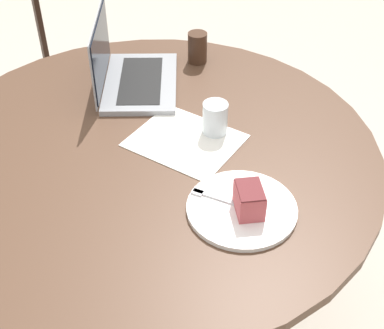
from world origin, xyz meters
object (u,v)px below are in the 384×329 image
at_px(chair, 80,74).
at_px(laptop, 130,74).
at_px(coffee_glass, 197,48).
at_px(plate, 242,208).

xyz_separation_m(chair, laptop, (-0.57, 0.24, 0.32)).
distance_m(chair, coffee_glass, 0.72).
relative_size(chair, plate, 3.56).
bearing_deg(laptop, plate, 28.37).
relative_size(plate, coffee_glass, 2.57).
distance_m(chair, plate, 1.29).
bearing_deg(plate, chair, -22.64).
bearing_deg(chair, laptop, 9.39).
xyz_separation_m(chair, coffee_glass, (-0.64, -0.01, 0.33)).
distance_m(plate, laptop, 0.65).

